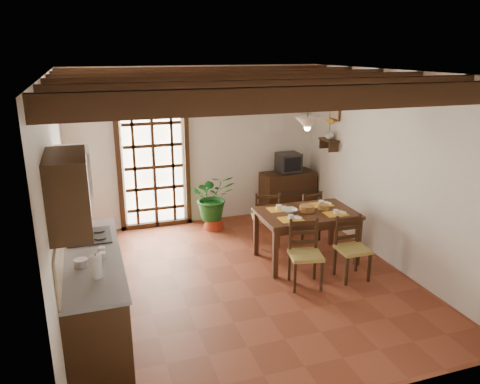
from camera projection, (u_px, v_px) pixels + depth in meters
name	position (u px, v px, depth m)	size (l,w,h in m)	color
ground_plane	(242.00, 280.00, 6.49)	(5.00, 5.00, 0.00)	brown
room_shell	(243.00, 152.00, 5.96)	(4.52, 5.02, 2.81)	silver
ceiling_beams	(243.00, 81.00, 5.70)	(4.50, 4.34, 0.20)	black
french_door	(154.00, 163.00, 8.12)	(1.26, 0.11, 2.32)	white
kitchen_counter	(94.00, 292.00, 5.21)	(0.64, 2.25, 1.38)	black
upper_cabinet	(68.00, 193.00, 4.14)	(0.35, 0.80, 0.70)	black
range_hood	(74.00, 172.00, 5.31)	(0.38, 0.60, 0.54)	white
counter_items	(90.00, 249.00, 5.15)	(0.50, 1.43, 0.25)	black
dining_table	(306.00, 218.00, 6.92)	(1.43, 0.93, 0.77)	#3D2113
chair_near_left	(305.00, 266.00, 6.27)	(0.49, 0.47, 0.90)	#A69446
chair_near_right	(351.00, 259.00, 6.47)	(0.41, 0.39, 0.88)	#A69446
chair_far_left	(266.00, 228.00, 7.59)	(0.51, 0.49, 0.92)	#A69446
chair_far_right	(306.00, 224.00, 7.80)	(0.44, 0.43, 0.85)	#A69446
table_setting	(307.00, 209.00, 6.87)	(1.04, 0.69, 0.10)	gold
table_bowl	(290.00, 211.00, 6.85)	(0.22, 0.22, 0.05)	white
sideboard	(287.00, 194.00, 8.89)	(1.01, 0.45, 0.86)	black
crt_tv	(289.00, 162.00, 8.70)	(0.42, 0.39, 0.35)	black
fuse_box	(276.00, 123.00, 8.68)	(0.25, 0.03, 0.32)	white
plant_pot	(213.00, 223.00, 8.31)	(0.37, 0.37, 0.22)	maroon
potted_plant	(213.00, 198.00, 8.18)	(1.93, 1.66, 2.15)	#144C19
wall_shelf	(329.00, 142.00, 8.15)	(0.20, 0.42, 0.20)	black
shelf_vase	(329.00, 134.00, 8.11)	(0.15, 0.15, 0.15)	#B2BFB2
shelf_flowers	(330.00, 122.00, 8.04)	(0.14, 0.14, 0.36)	gold
framed_picture	(335.00, 111.00, 8.01)	(0.03, 0.32, 0.32)	brown
pendant_lamp	(307.00, 122.00, 6.59)	(0.36, 0.36, 0.84)	black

